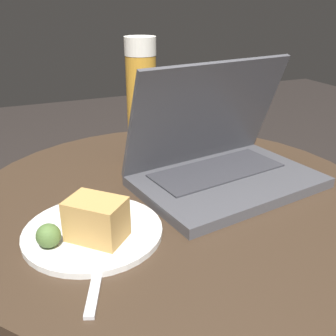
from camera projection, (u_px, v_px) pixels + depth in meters
table at (173, 265)px, 0.75m from camera, size 0.71×0.71×0.55m
laptop at (220, 159)px, 0.71m from camera, size 0.35×0.26×0.22m
beer_glass at (142, 102)px, 0.77m from camera, size 0.06×0.06×0.25m
snack_plate at (92, 226)px, 0.55m from camera, size 0.20×0.20×0.07m
fork at (101, 256)px, 0.51m from camera, size 0.08×0.18×0.00m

